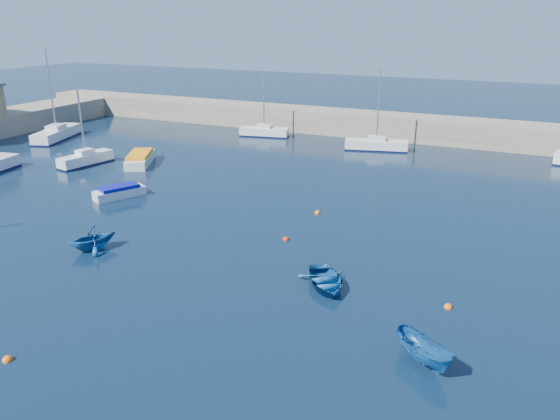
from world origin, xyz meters
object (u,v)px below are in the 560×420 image
at_px(dinghy_center, 325,281).
at_px(dinghy_right, 424,352).
at_px(motorboat_1, 119,192).
at_px(motorboat_2, 140,159).
at_px(sailboat_5, 264,131).
at_px(dinghy_left, 92,238).
at_px(sailboat_6, 376,145).
at_px(sailboat_3, 86,159).
at_px(sailboat_4, 57,133).

relative_size(dinghy_center, dinghy_right, 1.16).
bearing_deg(motorboat_1, motorboat_2, 147.07).
bearing_deg(sailboat_5, dinghy_right, -156.62).
bearing_deg(dinghy_left, sailboat_5, 125.36).
bearing_deg(motorboat_1, sailboat_6, 87.28).
distance_m(sailboat_3, dinghy_right, 39.12).
relative_size(sailboat_6, dinghy_right, 2.78).
bearing_deg(dinghy_right, dinghy_left, 118.05).
distance_m(motorboat_2, dinghy_left, 19.99).
bearing_deg(sailboat_6, sailboat_3, 112.69).
height_order(motorboat_1, dinghy_right, dinghy_right).
bearing_deg(dinghy_right, motorboat_2, 93.08).
bearing_deg(motorboat_2, dinghy_left, -86.79).
distance_m(dinghy_center, dinghy_left, 14.37).
bearing_deg(motorboat_2, dinghy_right, -61.24).
distance_m(motorboat_1, dinghy_center, 20.76).
height_order(sailboat_3, motorboat_1, sailboat_3).
distance_m(sailboat_4, dinghy_left, 33.81).
relative_size(sailboat_6, dinghy_center, 2.39).
xyz_separation_m(sailboat_3, dinghy_center, (28.79, -13.55, -0.22)).
height_order(sailboat_4, motorboat_2, sailboat_4).
xyz_separation_m(sailboat_6, dinghy_right, (11.56, -35.30, 0.01)).
bearing_deg(dinghy_left, dinghy_right, 17.71).
distance_m(sailboat_5, motorboat_2, 16.84).
xyz_separation_m(sailboat_4, sailboat_5, (20.58, 11.16, -0.09)).
distance_m(sailboat_4, motorboat_2, 16.22).
xyz_separation_m(sailboat_5, dinghy_center, (19.27, -31.96, -0.20)).
distance_m(sailboat_4, sailboat_6, 35.56).
height_order(sailboat_3, dinghy_center, sailboat_3).
height_order(sailboat_4, dinghy_right, sailboat_4).
bearing_deg(dinghy_center, sailboat_4, 118.18).
bearing_deg(motorboat_1, dinghy_left, -31.15).
height_order(sailboat_4, motorboat_1, sailboat_4).
bearing_deg(sailboat_3, dinghy_right, -17.07).
bearing_deg(sailboat_3, dinghy_center, -14.64).
xyz_separation_m(motorboat_2, dinghy_right, (30.25, -20.51, 0.06)).
bearing_deg(dinghy_center, motorboat_1, 125.43).
bearing_deg(dinghy_left, dinghy_center, 32.22).
distance_m(sailboat_3, motorboat_2, 5.00).
height_order(sailboat_3, sailboat_6, sailboat_6).
height_order(sailboat_3, dinghy_left, sailboat_3).
relative_size(sailboat_3, sailboat_5, 0.96).
xyz_separation_m(motorboat_1, dinghy_right, (25.34, -11.79, 0.14)).
relative_size(sailboat_3, dinghy_right, 2.37).
distance_m(sailboat_4, motorboat_1, 24.50).
bearing_deg(motorboat_1, dinghy_right, 2.69).
distance_m(sailboat_6, motorboat_1, 27.25).
xyz_separation_m(motorboat_1, motorboat_2, (-4.91, 8.71, 0.08)).
relative_size(sailboat_3, motorboat_2, 1.25).
height_order(sailboat_5, sailboat_6, sailboat_6).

